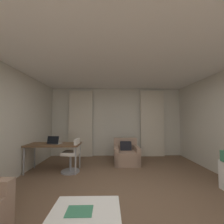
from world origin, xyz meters
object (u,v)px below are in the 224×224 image
Objects in this scene: laptop at (54,142)px; desk_chair at (72,157)px; armchair at (126,155)px; desk at (54,146)px; magazine_open at (79,211)px.

desk_chair is at bearing -6.11° from laptop.
laptop reaches higher than armchair.
laptop reaches higher than desk.
desk is at bearing 171.92° from desk_chair.
desk is 0.59m from desk_chair.
magazine_open is at bearing -63.62° from desk.
desk is at bearing 116.38° from magazine_open.
magazine_open is at bearing -63.75° from laptop.
armchair is 3.16m from magazine_open.
desk_chair is at bearing 106.23° from magazine_open.
desk is 2.68m from magazine_open.
laptop is (-2.03, -0.67, 0.51)m from armchair.
laptop is at bearing -49.71° from desk.
magazine_open is (0.67, -2.32, 0.03)m from desk_chair.
armchair is 0.90× the size of desk_chair.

